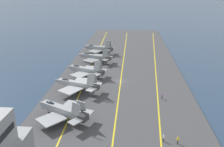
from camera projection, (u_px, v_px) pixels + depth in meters
ground_plane at (121, 82)px, 82.31m from camera, size 2000.00×2000.00×0.00m
carrier_deck at (121, 82)px, 82.24m from camera, size 204.89×44.78×0.40m
deck_stripe_foul_line at (157, 82)px, 81.20m from camera, size 184.04×12.17×0.01m
deck_stripe_centerline at (121, 81)px, 82.17m from camera, size 184.40×0.36×0.01m
deck_stripe_edge_line at (86, 80)px, 83.13m from camera, size 184.35×4.98×0.01m
parked_jet_nearest at (62, 110)px, 57.95m from camera, size 13.65×15.68×6.07m
parked_jet_second at (77, 84)px, 73.15m from camera, size 13.72×16.09×6.56m
parked_jet_third at (85, 70)px, 86.25m from camera, size 13.70×15.78×6.40m
parked_jet_fourth at (95, 57)px, 101.42m from camera, size 12.99×15.80×5.97m
parked_jet_fifth at (98, 48)px, 115.02m from camera, size 13.70×15.83×6.53m
crew_purple_vest at (162, 96)px, 68.87m from camera, size 0.41×0.31×1.66m
crew_white_vest at (164, 138)px, 50.05m from camera, size 0.45×0.45×1.65m
crew_yellow_vest at (178, 140)px, 49.18m from camera, size 0.46×0.44×1.76m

